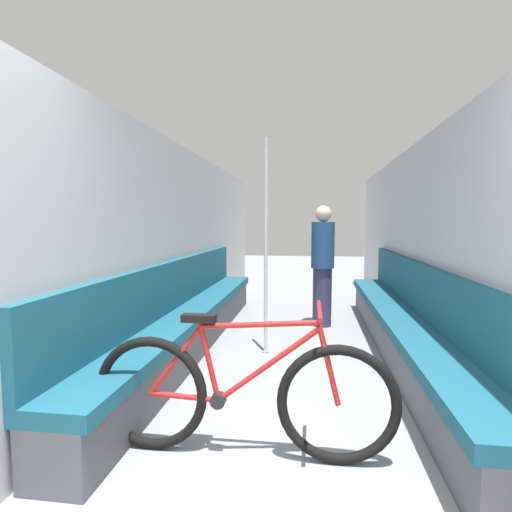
% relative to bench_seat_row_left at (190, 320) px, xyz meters
% --- Properties ---
extents(wall_left, '(0.10, 9.25, 2.24)m').
position_rel_bench_seat_row_left_xyz_m(wall_left, '(-0.24, 0.05, 0.81)').
color(wall_left, '#B2B2B7').
rests_on(wall_left, ground).
extents(wall_right, '(0.10, 9.25, 2.24)m').
position_rel_bench_seat_row_left_xyz_m(wall_right, '(2.47, 0.05, 0.81)').
color(wall_right, '#B2B2B7').
rests_on(wall_right, ground).
extents(bench_seat_row_left, '(0.44, 4.84, 0.96)m').
position_rel_bench_seat_row_left_xyz_m(bench_seat_row_left, '(0.00, 0.00, 0.00)').
color(bench_seat_row_left, '#4C4C51').
rests_on(bench_seat_row_left, ground).
extents(bench_seat_row_right, '(0.44, 4.84, 0.96)m').
position_rel_bench_seat_row_left_xyz_m(bench_seat_row_right, '(2.23, 0.00, 0.00)').
color(bench_seat_row_right, '#4C4C51').
rests_on(bench_seat_row_right, ground).
extents(bicycle, '(1.80, 0.46, 0.90)m').
position_rel_bench_seat_row_left_xyz_m(bicycle, '(0.90, -1.90, 0.05)').
color(bicycle, black).
rests_on(bicycle, ground).
extents(grab_pole_near, '(0.08, 0.08, 2.22)m').
position_rel_bench_seat_row_left_xyz_m(grab_pole_near, '(0.83, -0.03, 0.77)').
color(grab_pole_near, gray).
rests_on(grab_pole_near, ground).
extents(passenger_standing, '(0.30, 0.30, 1.58)m').
position_rel_bench_seat_row_left_xyz_m(passenger_standing, '(1.44, 1.16, 0.50)').
color(passenger_standing, '#332D4C').
rests_on(passenger_standing, ground).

